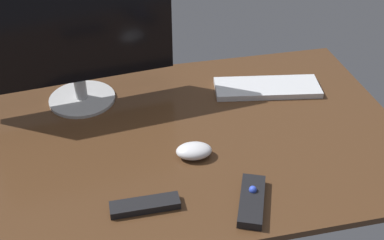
{
  "coord_description": "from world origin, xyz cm",
  "views": [
    {
      "loc": [
        -16.46,
        -109.32,
        88.87
      ],
      "look_at": [
        7.09,
        -1.27,
        8.0
      ],
      "focal_mm": 44.74,
      "sensor_mm": 36.0,
      "label": 1
    }
  ],
  "objects_px": {
    "computer_mouse": "(194,151)",
    "tv_remote": "(145,205)",
    "monitor": "(73,42)",
    "media_remote": "(252,200)",
    "keyboard": "(267,88)"
  },
  "relations": [
    {
      "from": "media_remote",
      "to": "tv_remote",
      "type": "relative_size",
      "value": 1.03
    },
    {
      "from": "computer_mouse",
      "to": "tv_remote",
      "type": "relative_size",
      "value": 0.58
    },
    {
      "from": "computer_mouse",
      "to": "tv_remote",
      "type": "bearing_deg",
      "value": -128.36
    },
    {
      "from": "monitor",
      "to": "keyboard",
      "type": "height_order",
      "value": "monitor"
    },
    {
      "from": "media_remote",
      "to": "monitor",
      "type": "bearing_deg",
      "value": 57.18
    },
    {
      "from": "media_remote",
      "to": "computer_mouse",
      "type": "bearing_deg",
      "value": 47.75
    },
    {
      "from": "monitor",
      "to": "media_remote",
      "type": "distance_m",
      "value": 0.71
    },
    {
      "from": "computer_mouse",
      "to": "tv_remote",
      "type": "xyz_separation_m",
      "value": [
        -0.16,
        -0.17,
        -0.01
      ]
    },
    {
      "from": "monitor",
      "to": "keyboard",
      "type": "xyz_separation_m",
      "value": [
        0.61,
        -0.07,
        -0.2
      ]
    },
    {
      "from": "monitor",
      "to": "computer_mouse",
      "type": "bearing_deg",
      "value": -56.61
    },
    {
      "from": "keyboard",
      "to": "tv_remote",
      "type": "height_order",
      "value": "same"
    },
    {
      "from": "monitor",
      "to": "tv_remote",
      "type": "bearing_deg",
      "value": -81.83
    },
    {
      "from": "keyboard",
      "to": "media_remote",
      "type": "xyz_separation_m",
      "value": [
        -0.21,
        -0.49,
        0.0
      ]
    },
    {
      "from": "monitor",
      "to": "keyboard",
      "type": "distance_m",
      "value": 0.65
    },
    {
      "from": "keyboard",
      "to": "tv_remote",
      "type": "relative_size",
      "value": 2.04
    }
  ]
}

